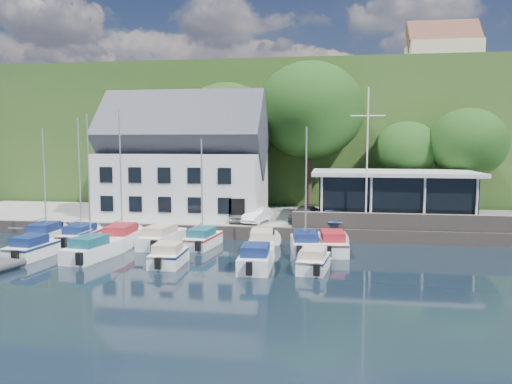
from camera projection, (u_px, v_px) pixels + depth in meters
ground at (222, 278)px, 27.56m from camera, size 180.00×180.00×0.00m
quay at (264, 220)px, 44.73m from camera, size 60.00×13.00×1.00m
quay_face at (253, 233)px, 38.33m from camera, size 60.00×0.30×1.00m
hillside at (297, 140)px, 87.79m from camera, size 160.00×75.00×16.00m
field_patch at (343, 96)px, 93.69m from camera, size 50.00×30.00×0.30m
farmhouse at (442, 57)px, 73.53m from camera, size 10.40×7.00×8.20m
harbor_building at (184, 166)px, 44.30m from camera, size 14.40×8.20×8.70m
club_pavilion at (393, 196)px, 41.39m from camera, size 13.20×7.20×4.10m
seawall at (414, 222)px, 36.86m from camera, size 18.00×0.50×1.20m
gangway at (40, 239)px, 38.84m from camera, size 1.20×6.00×1.40m
car_silver at (238, 215)px, 40.75m from camera, size 1.81×3.48×1.13m
car_white at (257, 215)px, 40.33m from camera, size 2.22×3.87×1.21m
car_dgrey at (305, 214)px, 40.60m from camera, size 2.78×4.61×1.25m
car_blue at (332, 216)px, 39.38m from camera, size 2.52×3.97×1.27m
flagpole at (367, 158)px, 37.47m from camera, size 2.53×0.20×10.56m
tree_1 at (154, 150)px, 50.25m from camera, size 8.35×8.35×11.41m
tree_2 at (227, 146)px, 48.50m from camera, size 8.95×8.95×12.24m
tree_3 at (310, 135)px, 48.58m from camera, size 10.45×10.45×14.29m
tree_4 at (406, 166)px, 47.40m from camera, size 6.20×6.20×8.47m
tree_5 at (467, 161)px, 45.30m from camera, size 7.01×7.01×9.58m
boat_r1_0 at (44, 180)px, 36.62m from camera, size 2.31×6.37×9.42m
boat_r1_1 at (80, 184)px, 36.50m from camera, size 2.10×6.31×8.87m
boat_r1_2 at (121, 180)px, 35.61m from camera, size 2.28×7.17×9.60m
boat_r1_3 at (162, 235)px, 36.03m from camera, size 2.80×7.24×1.54m
boat_r1_4 at (202, 187)px, 35.33m from camera, size 2.58×6.01×8.56m
boat_r1_5 at (262, 240)px, 34.47m from camera, size 2.46×6.39×1.47m
boat_r1_6 at (306, 185)px, 33.37m from camera, size 2.75×5.98×9.22m
boat_r1_7 at (332, 241)px, 33.90m from camera, size 2.55×6.37×1.49m
boat_r2_0 at (32, 247)px, 32.25m from camera, size 2.42×5.40×1.49m
boat_r2_1 at (89, 186)px, 31.40m from camera, size 2.95×6.18×9.43m
boat_r2_2 at (169, 254)px, 30.40m from camera, size 2.08×4.65×1.38m
boat_r2_3 at (256, 257)px, 29.33m from camera, size 2.12×5.53×1.52m
boat_r2_4 at (314, 259)px, 29.02m from camera, size 2.28×4.76×1.35m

